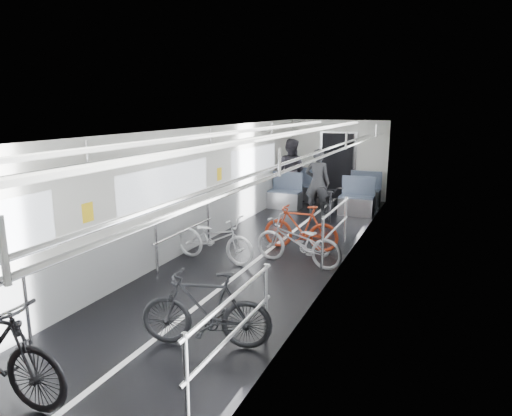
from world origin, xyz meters
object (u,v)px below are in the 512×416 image
(bike_right_far, at_px, (301,228))
(bike_aisle, at_px, (331,201))
(bike_left_far, at_px, (214,238))
(bike_right_mid, at_px, (298,242))
(bike_right_near, at_px, (206,309))
(person_standing, at_px, (317,183))
(person_seated, at_px, (290,171))

(bike_right_far, distance_m, bike_aisle, 2.81)
(bike_left_far, height_order, bike_right_mid, bike_right_mid)
(bike_aisle, bearing_deg, bike_right_mid, -98.86)
(bike_right_near, distance_m, person_standing, 6.97)
(bike_right_near, xyz_separation_m, bike_right_far, (-0.11, 4.03, -0.02))
(bike_right_far, relative_size, person_seated, 0.80)
(bike_right_far, bearing_deg, bike_left_far, -47.12)
(person_standing, bearing_deg, bike_aisle, 162.27)
(bike_right_mid, bearing_deg, bike_aisle, -168.27)
(bike_left_far, relative_size, bike_aisle, 0.98)
(bike_right_mid, distance_m, bike_right_far, 0.90)
(bike_right_mid, relative_size, person_standing, 0.95)
(person_seated, bearing_deg, bike_right_near, 106.26)
(bike_right_near, distance_m, person_seated, 8.43)
(person_standing, xyz_separation_m, person_seated, (-1.18, 1.29, 0.07))
(bike_left_far, bearing_deg, person_seated, 9.41)
(bike_right_near, xyz_separation_m, person_seated, (-1.78, 8.23, 0.47))
(bike_right_near, bearing_deg, bike_right_far, 165.84)
(bike_right_far, bearing_deg, bike_aisle, 179.44)
(bike_left_far, bearing_deg, bike_aisle, -10.78)
(bike_left_far, relative_size, person_standing, 0.95)
(bike_right_far, height_order, person_standing, person_standing)
(bike_aisle, bearing_deg, person_seated, 124.73)
(bike_left_far, distance_m, person_seated, 5.51)
(bike_aisle, relative_size, person_seated, 0.90)
(bike_right_near, height_order, bike_right_mid, bike_right_near)
(bike_right_far, distance_m, person_standing, 2.98)
(bike_right_mid, height_order, bike_right_far, bike_right_far)
(bike_right_mid, xyz_separation_m, person_seated, (-1.88, 5.07, 0.51))
(bike_aisle, bearing_deg, bike_left_far, -119.63)
(bike_left_far, distance_m, person_standing, 4.27)
(bike_right_near, bearing_deg, bike_left_far, -169.37)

